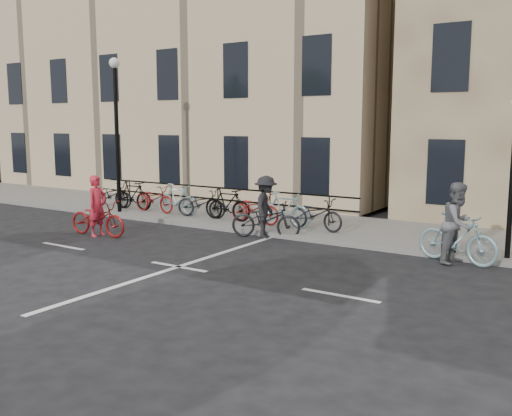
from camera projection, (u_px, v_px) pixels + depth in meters
The scene contains 10 objects.
ground at pixel (179, 267), 12.93m from camera, with size 120.00×120.00×0.00m, color black.
sidewalk at pixel (204, 214), 20.05m from camera, with size 46.00×4.00×0.15m, color slate.
building_west at pixel (211, 83), 27.80m from camera, with size 20.00×10.00×10.00m, color tan.
building_far at pixel (3, 101), 37.04m from camera, with size 12.00×10.00×9.00m, color tan.
lamp_post at pixel (116, 116), 19.57m from camera, with size 0.36×0.36×5.28m.
bollard_east at pixel (454, 234), 13.67m from camera, with size 0.14×0.14×0.90m, color black.
parked_bikes at pixel (202, 202), 18.79m from camera, with size 10.40×1.23×1.05m.
cyclist_pink at pixel (98, 215), 16.41m from camera, with size 2.02×0.86×1.76m.
cyclist_grey at pixel (458, 231), 13.17m from camera, with size 2.04×1.07×1.90m.
cyclist_dark at pixel (266, 214), 16.12m from camera, with size 2.11×1.31×1.77m.
Camera 1 is at (8.34, -9.60, 3.24)m, focal length 40.00 mm.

